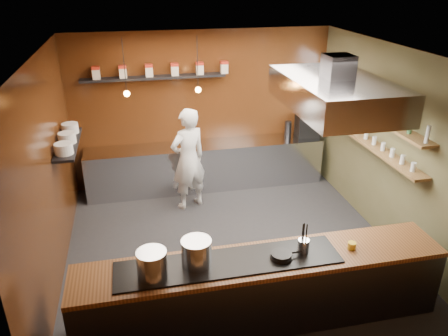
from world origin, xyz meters
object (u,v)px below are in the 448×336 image
object	(u,v)px
stockpot_large	(152,264)
chef	(188,159)
stockpot_small	(197,253)
espresso_machine	(307,125)
extractor_hood	(335,93)

from	to	relation	value
stockpot_large	chef	world-z (taller)	chef
stockpot_small	espresso_machine	distance (m)	4.78
extractor_hood	espresso_machine	bearing A→B (deg)	73.17
extractor_hood	chef	bearing A→B (deg)	133.38
stockpot_small	stockpot_large	bearing A→B (deg)	-168.17
espresso_machine	chef	world-z (taller)	chef
extractor_hood	stockpot_small	bearing A→B (deg)	-150.43
stockpot_large	chef	xyz separation A→B (m)	(0.82, 3.12, -0.17)
stockpot_large	espresso_machine	size ratio (longest dim) A/B	0.75
stockpot_large	espresso_machine	xyz separation A→B (m)	(3.37, 3.92, 0.02)
espresso_machine	stockpot_large	bearing A→B (deg)	-123.57
extractor_hood	chef	distance (m)	2.99
extractor_hood	chef	world-z (taller)	extractor_hood
stockpot_small	espresso_machine	xyz separation A→B (m)	(2.87, 3.82, 0.02)
stockpot_small	espresso_machine	bearing A→B (deg)	53.08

